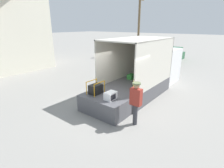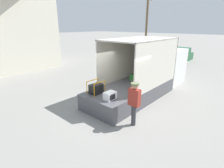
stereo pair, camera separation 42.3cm
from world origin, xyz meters
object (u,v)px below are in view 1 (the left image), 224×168
(box_truck, at_px, (150,72))
(worker_person, at_px, (136,99))
(microwave, at_px, (111,96))
(portable_generator, at_px, (96,89))
(utility_pole, at_px, (139,25))
(pickup_truck_green, at_px, (170,56))

(box_truck, distance_m, worker_person, 4.77)
(microwave, height_order, portable_generator, portable_generator)
(box_truck, height_order, worker_person, box_truck)
(worker_person, relative_size, utility_pole, 0.24)
(pickup_truck_green, bearing_deg, worker_person, -164.58)
(utility_pole, bearing_deg, box_truck, -146.39)
(portable_generator, bearing_deg, microwave, -97.35)
(box_truck, relative_size, portable_generator, 8.97)
(microwave, xyz_separation_m, utility_pole, (15.16, 7.45, 2.88))
(microwave, bearing_deg, worker_person, -87.07)
(box_truck, bearing_deg, worker_person, -160.40)
(worker_person, distance_m, pickup_truck_green, 14.29)
(box_truck, xyz_separation_m, pickup_truck_green, (9.27, 2.20, -0.40))
(pickup_truck_green, bearing_deg, portable_generator, -173.15)
(box_truck, xyz_separation_m, portable_generator, (-4.43, 0.55, 0.02))
(microwave, relative_size, pickup_truck_green, 0.10)
(box_truck, xyz_separation_m, worker_person, (-4.49, -1.60, 0.10))
(portable_generator, bearing_deg, pickup_truck_green, 6.85)
(microwave, xyz_separation_m, pickup_truck_green, (13.83, 2.60, -0.36))
(box_truck, distance_m, utility_pole, 13.05)
(microwave, bearing_deg, pickup_truck_green, 10.65)
(portable_generator, height_order, worker_person, worker_person)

